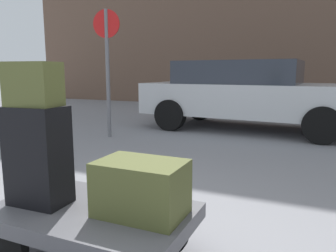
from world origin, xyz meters
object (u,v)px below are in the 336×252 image
at_px(duffel_bag_olive_rear_left, 141,188).
at_px(parked_car, 247,93).
at_px(duffel_bag_olive_topmost_pile, 33,84).
at_px(suitcase_black_stacked_top, 38,156).
at_px(no_parking_sign, 107,59).
at_px(luggage_cart, 92,218).

height_order(duffel_bag_olive_rear_left, parked_car, parked_car).
relative_size(duffel_bag_olive_topmost_pile, parked_car, 0.07).
height_order(suitcase_black_stacked_top, duffel_bag_olive_topmost_pile, duffel_bag_olive_topmost_pile).
relative_size(suitcase_black_stacked_top, duffel_bag_olive_rear_left, 1.22).
distance_m(suitcase_black_stacked_top, parked_car, 5.36).
xyz_separation_m(suitcase_black_stacked_top, duffel_bag_olive_rear_left, (0.69, 0.12, -0.16)).
bearing_deg(duffel_bag_olive_rear_left, duffel_bag_olive_topmost_pile, -170.21).
bearing_deg(suitcase_black_stacked_top, duffel_bag_olive_rear_left, 7.29).
bearing_deg(no_parking_sign, parked_car, 40.41).
relative_size(luggage_cart, parked_car, 0.29).
distance_m(luggage_cart, no_parking_sign, 4.23).
bearing_deg(duffel_bag_olive_topmost_pile, parked_car, 79.25).
distance_m(duffel_bag_olive_rear_left, duffel_bag_olive_topmost_pile, 0.93).
bearing_deg(duffel_bag_olive_topmost_pile, luggage_cart, 3.64).
relative_size(duffel_bag_olive_topmost_pile, no_parking_sign, 0.14).
distance_m(duffel_bag_olive_topmost_pile, parked_car, 5.37).
height_order(luggage_cart, parked_car, parked_car).
xyz_separation_m(duffel_bag_olive_topmost_pile, no_parking_sign, (-1.83, 3.50, 0.30)).
bearing_deg(suitcase_black_stacked_top, no_parking_sign, 115.10).
height_order(duffel_bag_olive_rear_left, duffel_bag_olive_topmost_pile, duffel_bag_olive_topmost_pile).
xyz_separation_m(duffel_bag_olive_topmost_pile, parked_car, (0.34, 5.35, -0.36)).
xyz_separation_m(luggage_cart, duffel_bag_olive_topmost_pile, (-0.36, -0.07, 0.85)).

